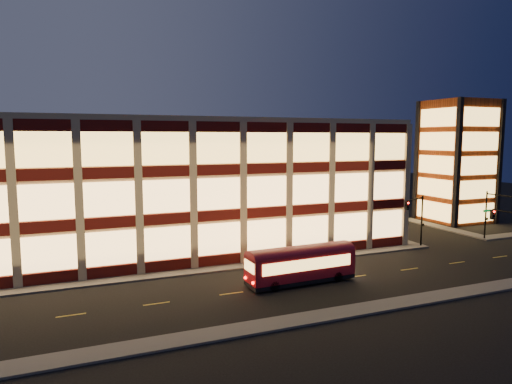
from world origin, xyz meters
name	(u,v)px	position (x,y,z in m)	size (l,w,h in m)	color
ground	(230,271)	(0.00, 0.00, 0.00)	(200.00, 200.00, 0.00)	black
sidewalk_office_south	(197,271)	(-3.00, 1.00, 0.07)	(54.00, 2.00, 0.15)	#514F4C
sidewalk_office_east	(340,222)	(23.00, 17.00, 0.07)	(2.00, 30.00, 0.15)	#514F4C
sidewalk_tower_west	(400,217)	(34.00, 17.00, 0.07)	(2.00, 30.00, 0.15)	#514F4C
sidewalk_near	(293,321)	(0.00, -13.00, 0.07)	(100.00, 2.00, 0.15)	#514F4C
office_building	(163,180)	(-2.91, 16.91, 7.25)	(50.45, 30.45, 14.50)	tan
stair_tower	(457,161)	(39.95, 11.95, 8.99)	(8.60, 8.60, 18.00)	#8C3814
traffic_signal_far	(417,213)	(22.21, 0.24, 4.11)	(3.79, 1.87, 6.00)	black
traffic_signal_right	(496,208)	(33.50, -0.62, 4.10)	(1.20, 4.37, 6.00)	black
trolley_bus	(301,262)	(4.45, -5.69, 1.81)	(9.75, 2.87, 3.27)	maroon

